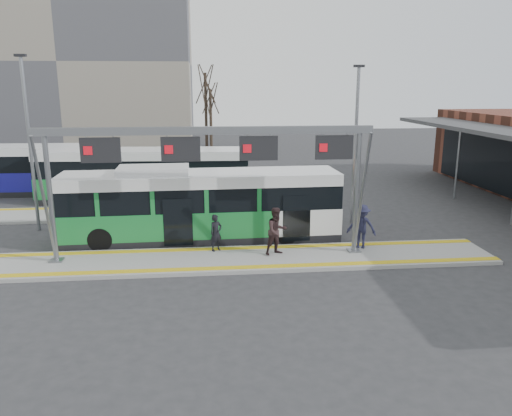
{
  "coord_description": "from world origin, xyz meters",
  "views": [
    {
      "loc": [
        -0.52,
        -18.95,
        6.91
      ],
      "look_at": [
        1.67,
        3.0,
        1.44
      ],
      "focal_mm": 35.0,
      "sensor_mm": 36.0,
      "label": 1
    }
  ],
  "objects_px": {
    "gantry": "(211,154)",
    "hero_bus": "(201,206)",
    "passenger_a": "(216,233)",
    "passenger_c": "(361,226)",
    "passenger_b": "(277,231)"
  },
  "relations": [
    {
      "from": "passenger_b",
      "to": "passenger_c",
      "type": "distance_m",
      "value": 3.71
    },
    {
      "from": "gantry",
      "to": "passenger_c",
      "type": "distance_m",
      "value": 7.06
    },
    {
      "from": "gantry",
      "to": "passenger_b",
      "type": "bearing_deg",
      "value": 0.21
    },
    {
      "from": "gantry",
      "to": "passenger_c",
      "type": "height_order",
      "value": "gantry"
    },
    {
      "from": "gantry",
      "to": "passenger_a",
      "type": "distance_m",
      "value": 3.45
    },
    {
      "from": "passenger_b",
      "to": "passenger_c",
      "type": "height_order",
      "value": "passenger_b"
    },
    {
      "from": "passenger_c",
      "to": "passenger_a",
      "type": "bearing_deg",
      "value": -156.87
    },
    {
      "from": "hero_bus",
      "to": "passenger_c",
      "type": "height_order",
      "value": "hero_bus"
    },
    {
      "from": "passenger_a",
      "to": "passenger_c",
      "type": "relative_size",
      "value": 0.82
    },
    {
      "from": "passenger_a",
      "to": "gantry",
      "type": "bearing_deg",
      "value": -134.91
    },
    {
      "from": "passenger_a",
      "to": "passenger_b",
      "type": "xyz_separation_m",
      "value": [
        2.45,
        -0.7,
        0.2
      ]
    },
    {
      "from": "hero_bus",
      "to": "passenger_c",
      "type": "xyz_separation_m",
      "value": [
        6.76,
        -2.38,
        -0.47
      ]
    },
    {
      "from": "gantry",
      "to": "hero_bus",
      "type": "bearing_deg",
      "value": 99.84
    },
    {
      "from": "passenger_a",
      "to": "passenger_c",
      "type": "distance_m",
      "value": 6.13
    },
    {
      "from": "passenger_c",
      "to": "passenger_b",
      "type": "bearing_deg",
      "value": -147.47
    }
  ]
}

